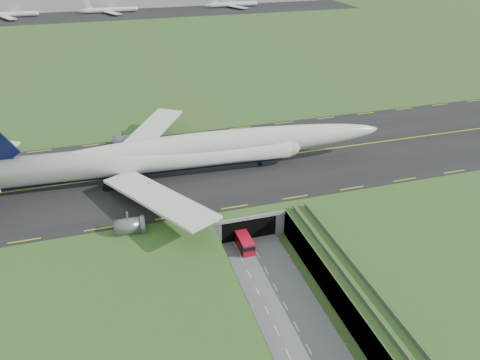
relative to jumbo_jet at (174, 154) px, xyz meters
name	(u,v)px	position (x,y,z in m)	size (l,w,h in m)	color
ground	(261,262)	(11.70, -29.99, -11.77)	(900.00, 900.00, 0.00)	#315C24
airfield_deck	(262,250)	(11.70, -29.99, -8.77)	(800.00, 800.00, 6.00)	gray
trench_road	(274,286)	(11.70, -37.49, -11.67)	(12.00, 75.00, 0.20)	slate
taxiway	(219,164)	(11.70, 3.01, -5.68)	(800.00, 44.00, 0.18)	black
tunnel_portal	(237,206)	(11.70, -13.28, -8.44)	(17.00, 22.30, 6.00)	gray
guideway	(362,294)	(22.70, -49.10, -6.45)	(3.00, 53.00, 7.05)	#A8A8A3
jumbo_jet	(174,154)	(0.00, 0.00, 0.00)	(102.89, 64.58, 21.39)	silver
shuttle_tram	(244,242)	(9.81, -24.57, -10.21)	(2.73, 6.92, 2.83)	red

